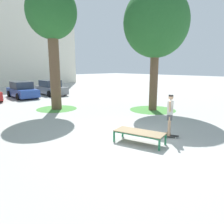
# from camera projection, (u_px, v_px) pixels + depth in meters

# --- Properties ---
(ground_plane) EXTENTS (120.00, 120.00, 0.00)m
(ground_plane) POSITION_uv_depth(u_px,v_px,m) (130.00, 140.00, 8.59)
(ground_plane) COLOR #A8A8A3
(skate_box) EXTENTS (1.20, 2.03, 0.46)m
(skate_box) POSITION_uv_depth(u_px,v_px,m) (139.00, 133.00, 8.22)
(skate_box) COLOR #237A4C
(skate_box) RESTS_ON ground
(skateboard) EXTENTS (0.54, 0.80, 0.09)m
(skateboard) POSITION_uv_depth(u_px,v_px,m) (169.00, 135.00, 8.97)
(skateboard) COLOR black
(skateboard) RESTS_ON ground
(skater) EXTENTS (0.93, 0.52, 1.69)m
(skater) POSITION_uv_depth(u_px,v_px,m) (170.00, 112.00, 8.76)
(skater) COLOR tan
(skater) RESTS_ON skateboard
(tree_near_right) EXTENTS (4.10, 4.10, 7.73)m
(tree_near_right) POSITION_uv_depth(u_px,v_px,m) (156.00, 24.00, 13.46)
(tree_near_right) COLOR brown
(tree_near_right) RESTS_ON ground
(grass_patch_near_right) EXTENTS (3.08, 3.08, 0.01)m
(grass_patch_near_right) POSITION_uv_depth(u_px,v_px,m) (152.00, 110.00, 14.62)
(grass_patch_near_right) COLOR #47893D
(grass_patch_near_right) RESTS_ON ground
(tree_mid_back) EXTENTS (3.23, 3.23, 8.00)m
(tree_mid_back) POSITION_uv_depth(u_px,v_px,m) (52.00, 16.00, 13.69)
(tree_mid_back) COLOR brown
(tree_mid_back) RESTS_ON ground
(grass_patch_mid_back) EXTENTS (2.76, 2.76, 0.01)m
(grass_patch_mid_back) POSITION_uv_depth(u_px,v_px,m) (57.00, 109.00, 14.96)
(grass_patch_mid_back) COLOR #47893D
(grass_patch_mid_back) RESTS_ON ground
(car_blue) EXTENTS (2.12, 4.30, 1.50)m
(car_blue) POSITION_uv_depth(u_px,v_px,m) (22.00, 90.00, 20.15)
(car_blue) COLOR #28479E
(car_blue) RESTS_ON ground
(car_grey) EXTENTS (2.05, 4.27, 1.50)m
(car_grey) POSITION_uv_depth(u_px,v_px,m) (51.00, 88.00, 22.18)
(car_grey) COLOR slate
(car_grey) RESTS_ON ground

